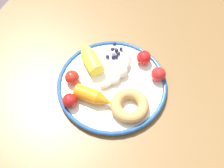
% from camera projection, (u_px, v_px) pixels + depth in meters
% --- Properties ---
extents(ground_plane, '(6.00, 6.00, 0.00)m').
position_uv_depth(ground_plane, '(105.00, 165.00, 1.44)').
color(ground_plane, '#57494B').
extents(dining_table, '(1.14, 0.85, 0.75)m').
position_uv_depth(dining_table, '(100.00, 102.00, 0.88)').
color(dining_table, brown).
rests_on(dining_table, ground_plane).
extents(plate, '(0.30, 0.30, 0.02)m').
position_uv_depth(plate, '(112.00, 85.00, 0.79)').
color(plate, white).
rests_on(plate, dining_table).
extents(banana, '(0.15, 0.06, 0.03)m').
position_uv_depth(banana, '(120.00, 71.00, 0.80)').
color(banana, beige).
rests_on(banana, plate).
extents(carrot_orange, '(0.04, 0.10, 0.04)m').
position_uv_depth(carrot_orange, '(94.00, 97.00, 0.75)').
color(carrot_orange, orange).
rests_on(carrot_orange, plate).
extents(carrot_yellow, '(0.10, 0.11, 0.04)m').
position_uv_depth(carrot_yellow, '(89.00, 57.00, 0.81)').
color(carrot_yellow, yellow).
rests_on(carrot_yellow, plate).
extents(donut, '(0.11, 0.11, 0.03)m').
position_uv_depth(donut, '(130.00, 106.00, 0.74)').
color(donut, tan).
rests_on(donut, plate).
extents(blueberry_pile, '(0.06, 0.04, 0.02)m').
position_uv_depth(blueberry_pile, '(115.00, 52.00, 0.84)').
color(blueberry_pile, '#191638').
rests_on(blueberry_pile, plate).
extents(tomato_near, '(0.04, 0.04, 0.04)m').
position_uv_depth(tomato_near, '(72.00, 77.00, 0.78)').
color(tomato_near, red).
rests_on(tomato_near, plate).
extents(tomato_mid, '(0.04, 0.04, 0.04)m').
position_uv_depth(tomato_mid, '(158.00, 74.00, 0.79)').
color(tomato_mid, red).
rests_on(tomato_mid, plate).
extents(tomato_far, '(0.04, 0.04, 0.04)m').
position_uv_depth(tomato_far, '(144.00, 58.00, 0.81)').
color(tomato_far, red).
rests_on(tomato_far, plate).
extents(tomato_extra, '(0.04, 0.04, 0.04)m').
position_uv_depth(tomato_extra, '(70.00, 101.00, 0.74)').
color(tomato_extra, red).
rests_on(tomato_extra, plate).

